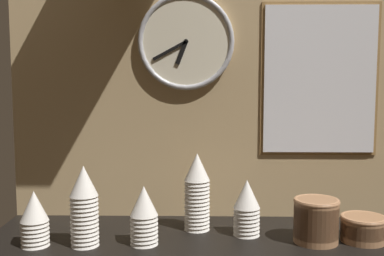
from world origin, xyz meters
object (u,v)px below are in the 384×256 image
cup_stack_center_right (247,208)px  wall_clock (186,42)px  cup_stack_center (197,192)px  bowl_stack_right (316,220)px  cup_stack_far_left (35,219)px  menu_board (320,80)px  cup_stack_left (84,206)px  cup_stack_center_left (144,215)px  bowl_stack_far_right (363,228)px

cup_stack_center_right → wall_clock: 0.65m
cup_stack_center → bowl_stack_right: size_ratio=1.84×
cup_stack_far_left → cup_stack_center_right: 0.71m
cup_stack_center_right → menu_board: 0.57m
cup_stack_left → menu_board: 0.98m
cup_stack_center_left → bowl_stack_right: bearing=3.1°
cup_stack_left → menu_board: (0.82, 0.33, 0.40)m
bowl_stack_far_right → menu_board: size_ratio=0.26×
cup_stack_center → cup_stack_center_right: size_ratio=1.42×
cup_stack_center → menu_board: menu_board is taller
cup_stack_center_left → bowl_stack_far_right: size_ratio=1.29×
cup_stack_center_left → menu_board: bearing=26.2°
cup_stack_left → cup_stack_far_left: 0.17m
cup_stack_left → cup_stack_center_right: bearing=12.0°
bowl_stack_right → bowl_stack_far_right: bowl_stack_right is taller
cup_stack_left → bowl_stack_right: (0.76, 0.05, -0.06)m
cup_stack_center → cup_stack_far_left: 0.55m
cup_stack_left → bowl_stack_far_right: cup_stack_left is taller
cup_stack_left → cup_stack_far_left: size_ratio=1.45×
cup_stack_far_left → bowl_stack_far_right: bearing=3.4°
cup_stack_left → wall_clock: size_ratio=0.73×
cup_stack_left → bowl_stack_far_right: (0.92, 0.06, -0.09)m
bowl_stack_far_right → cup_stack_center: bearing=168.5°
bowl_stack_right → menu_board: 0.54m
cup_stack_center_left → bowl_stack_right: 0.57m
cup_stack_center → menu_board: size_ratio=0.48×
wall_clock → bowl_stack_right: bearing=-31.9°
wall_clock → menu_board: bearing=1.0°
menu_board → bowl_stack_far_right: bearing=-71.1°
bowl_stack_far_right → cup_stack_far_left: bearing=-176.6°
menu_board → wall_clock: bearing=-179.0°
cup_stack_left → cup_stack_center_left: 0.19m
cup_stack_far_left → cup_stack_center_left: size_ratio=0.93×
cup_stack_center → cup_stack_center_left: cup_stack_center is taller
cup_stack_center_right → cup_stack_left: bearing=-168.0°
cup_stack_center → cup_stack_left: size_ratio=1.05×
bowl_stack_right → bowl_stack_far_right: (0.16, 0.01, -0.03)m
cup_stack_center → bowl_stack_right: cup_stack_center is taller
bowl_stack_right → wall_clock: wall_clock is taller
cup_stack_center → cup_stack_center_left: 0.24m
bowl_stack_far_right → wall_clock: size_ratio=0.42×
cup_stack_center_left → cup_stack_center_right: 0.36m
cup_stack_center → cup_stack_center_left: bearing=-137.8°
bowl_stack_right → cup_stack_left: bearing=-176.5°
cup_stack_far_left → bowl_stack_right: cup_stack_far_left is taller
cup_stack_left → cup_stack_far_left: bearing=-178.4°
cup_stack_far_left → cup_stack_center_right: bearing=9.6°
bowl_stack_far_right → menu_board: 0.57m
cup_stack_left → bowl_stack_far_right: 0.92m
cup_stack_left → cup_stack_center_left: bearing=4.8°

